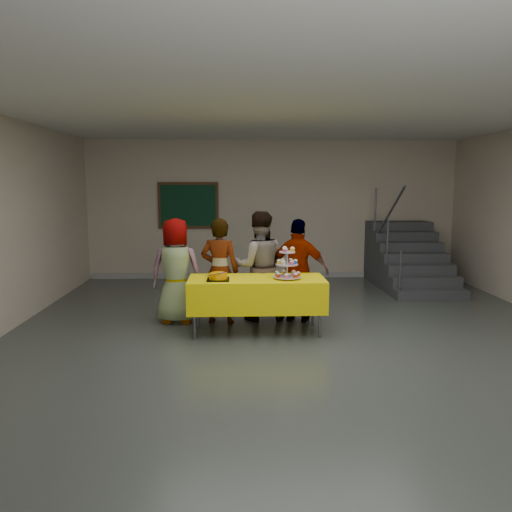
{
  "coord_description": "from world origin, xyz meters",
  "views": [
    {
      "loc": [
        -0.8,
        -5.87,
        2.06
      ],
      "look_at": [
        -0.52,
        1.09,
        1.05
      ],
      "focal_mm": 35.0,
      "sensor_mm": 36.0,
      "label": 1
    }
  ],
  "objects_px": {
    "noticeboard": "(188,205)",
    "schoolchild_c": "(259,266)",
    "schoolchild_b": "(220,271)",
    "staircase": "(406,261)",
    "schoolchild_a": "(176,271)",
    "schoolchild_d": "(299,271)",
    "bake_table": "(257,293)",
    "bear_cake": "(218,276)",
    "cupcake_stand": "(287,267)"
  },
  "relations": [
    {
      "from": "schoolchild_a",
      "to": "schoolchild_d",
      "type": "height_order",
      "value": "schoolchild_a"
    },
    {
      "from": "schoolchild_d",
      "to": "noticeboard",
      "type": "xyz_separation_m",
      "value": [
        -1.96,
        3.53,
        0.83
      ]
    },
    {
      "from": "schoolchild_c",
      "to": "schoolchild_d",
      "type": "height_order",
      "value": "schoolchild_c"
    },
    {
      "from": "noticeboard",
      "to": "schoolchild_c",
      "type": "bearing_deg",
      "value": -68.19
    },
    {
      "from": "schoolchild_b",
      "to": "staircase",
      "type": "height_order",
      "value": "staircase"
    },
    {
      "from": "noticeboard",
      "to": "schoolchild_b",
      "type": "bearing_deg",
      "value": -77.61
    },
    {
      "from": "bear_cake",
      "to": "staircase",
      "type": "xyz_separation_m",
      "value": [
        3.74,
        3.35,
        -0.34
      ]
    },
    {
      "from": "schoolchild_b",
      "to": "schoolchild_c",
      "type": "xyz_separation_m",
      "value": [
        0.59,
        0.13,
        0.05
      ]
    },
    {
      "from": "cupcake_stand",
      "to": "schoolchild_b",
      "type": "xyz_separation_m",
      "value": [
        -0.94,
        0.59,
        -0.15
      ]
    },
    {
      "from": "schoolchild_d",
      "to": "bear_cake",
      "type": "bearing_deg",
      "value": 48.88
    },
    {
      "from": "cupcake_stand",
      "to": "noticeboard",
      "type": "xyz_separation_m",
      "value": [
        -1.72,
        4.14,
        0.66
      ]
    },
    {
      "from": "schoolchild_b",
      "to": "noticeboard",
      "type": "bearing_deg",
      "value": -65.71
    },
    {
      "from": "schoolchild_a",
      "to": "noticeboard",
      "type": "distance_m",
      "value": 3.61
    },
    {
      "from": "schoolchild_d",
      "to": "schoolchild_a",
      "type": "bearing_deg",
      "value": 19.32
    },
    {
      "from": "cupcake_stand",
      "to": "schoolchild_d",
      "type": "height_order",
      "value": "schoolchild_d"
    },
    {
      "from": "schoolchild_b",
      "to": "bear_cake",
      "type": "bearing_deg",
      "value": 101.77
    },
    {
      "from": "staircase",
      "to": "cupcake_stand",
      "type": "bearing_deg",
      "value": -130.27
    },
    {
      "from": "schoolchild_c",
      "to": "noticeboard",
      "type": "distance_m",
      "value": 3.76
    },
    {
      "from": "schoolchild_a",
      "to": "staircase",
      "type": "xyz_separation_m",
      "value": [
        4.39,
        2.68,
        -0.3
      ]
    },
    {
      "from": "schoolchild_a",
      "to": "schoolchild_d",
      "type": "distance_m",
      "value": 1.82
    },
    {
      "from": "cupcake_stand",
      "to": "bear_cake",
      "type": "xyz_separation_m",
      "value": [
        -0.94,
        -0.05,
        -0.11
      ]
    },
    {
      "from": "bear_cake",
      "to": "cupcake_stand",
      "type": "bearing_deg",
      "value": 2.78
    },
    {
      "from": "schoolchild_b",
      "to": "schoolchild_a",
      "type": "bearing_deg",
      "value": 8.61
    },
    {
      "from": "schoolchild_c",
      "to": "staircase",
      "type": "xyz_separation_m",
      "value": [
        3.15,
        2.59,
        -0.34
      ]
    },
    {
      "from": "schoolchild_a",
      "to": "schoolchild_c",
      "type": "relative_size",
      "value": 0.95
    },
    {
      "from": "bear_cake",
      "to": "staircase",
      "type": "relative_size",
      "value": 0.15
    },
    {
      "from": "bake_table",
      "to": "schoolchild_c",
      "type": "height_order",
      "value": "schoolchild_c"
    },
    {
      "from": "bake_table",
      "to": "schoolchild_c",
      "type": "relative_size",
      "value": 1.13
    },
    {
      "from": "cupcake_stand",
      "to": "schoolchild_b",
      "type": "bearing_deg",
      "value": 148.09
    },
    {
      "from": "schoolchild_c",
      "to": "staircase",
      "type": "relative_size",
      "value": 0.69
    },
    {
      "from": "noticeboard",
      "to": "cupcake_stand",
      "type": "bearing_deg",
      "value": -67.42
    },
    {
      "from": "bear_cake",
      "to": "schoolchild_d",
      "type": "bearing_deg",
      "value": 29.28
    },
    {
      "from": "schoolchild_c",
      "to": "noticeboard",
      "type": "bearing_deg",
      "value": -72.61
    },
    {
      "from": "staircase",
      "to": "schoolchild_b",
      "type": "bearing_deg",
      "value": -143.98
    },
    {
      "from": "bake_table",
      "to": "schoolchild_c",
      "type": "xyz_separation_m",
      "value": [
        0.06,
        0.65,
        0.27
      ]
    },
    {
      "from": "cupcake_stand",
      "to": "schoolchild_b",
      "type": "height_order",
      "value": "schoolchild_b"
    },
    {
      "from": "bear_cake",
      "to": "schoolchild_b",
      "type": "relative_size",
      "value": 0.23
    },
    {
      "from": "schoolchild_a",
      "to": "noticeboard",
      "type": "relative_size",
      "value": 1.21
    },
    {
      "from": "noticeboard",
      "to": "schoolchild_d",
      "type": "bearing_deg",
      "value": -60.98
    },
    {
      "from": "schoolchild_a",
      "to": "bear_cake",
      "type": "bearing_deg",
      "value": 140.66
    },
    {
      "from": "schoolchild_d",
      "to": "staircase",
      "type": "height_order",
      "value": "staircase"
    },
    {
      "from": "cupcake_stand",
      "to": "schoolchild_c",
      "type": "distance_m",
      "value": 0.81
    },
    {
      "from": "bear_cake",
      "to": "schoolchild_d",
      "type": "distance_m",
      "value": 1.35
    },
    {
      "from": "schoolchild_b",
      "to": "staircase",
      "type": "xyz_separation_m",
      "value": [
        3.74,
        2.72,
        -0.29
      ]
    },
    {
      "from": "noticeboard",
      "to": "staircase",
      "type": "bearing_deg",
      "value": -10.47
    },
    {
      "from": "cupcake_stand",
      "to": "noticeboard",
      "type": "distance_m",
      "value": 4.53
    },
    {
      "from": "bake_table",
      "to": "schoolchild_d",
      "type": "relative_size",
      "value": 1.21
    },
    {
      "from": "schoolchild_a",
      "to": "schoolchild_b",
      "type": "distance_m",
      "value": 0.65
    },
    {
      "from": "bake_table",
      "to": "schoolchild_b",
      "type": "distance_m",
      "value": 0.77
    },
    {
      "from": "bake_table",
      "to": "schoolchild_b",
      "type": "height_order",
      "value": "schoolchild_b"
    }
  ]
}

